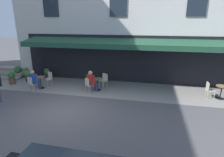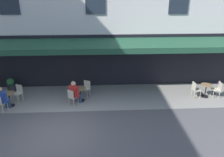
{
  "view_description": "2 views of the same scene",
  "coord_description": "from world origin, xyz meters",
  "px_view_note": "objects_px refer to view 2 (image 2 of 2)",
  "views": [
    {
      "loc": [
        -3.88,
        7.43,
        4.13
      ],
      "look_at": [
        -1.74,
        -2.72,
        0.88
      ],
      "focal_mm": 29.84,
      "sensor_mm": 36.0,
      "label": 1
    },
    {
      "loc": [
        -1.95,
        7.52,
        5.62
      ],
      "look_at": [
        -2.46,
        -2.52,
        1.45
      ],
      "focal_mm": 34.39,
      "sensor_mm": 36.0,
      "label": 2
    }
  ],
  "objects_px": {
    "cafe_chair_cream_kerbside": "(0,102)",
    "cafe_chair_cream_under_awning": "(18,92)",
    "cafe_chair_cream_by_window": "(72,96)",
    "cafe_table_streetside": "(81,93)",
    "potted_plant_by_steps": "(11,85)",
    "cafe_table_near_entrance": "(206,89)",
    "cafe_chair_cream_corner_left": "(195,88)",
    "cafe_table_mid_terrace": "(9,98)",
    "cafe_chair_cream_corner_right": "(86,87)",
    "cafe_chair_cream_facing_street": "(218,88)",
    "seated_patron_in_red": "(75,92)",
    "seated_companion_in_blue": "(2,98)"
  },
  "relations": [
    {
      "from": "cafe_table_streetside",
      "to": "cafe_chair_cream_by_window",
      "type": "distance_m",
      "value": 0.63
    },
    {
      "from": "cafe_chair_cream_kerbside",
      "to": "seated_companion_in_blue",
      "type": "bearing_deg",
      "value": -108.98
    },
    {
      "from": "cafe_chair_cream_corner_right",
      "to": "cafe_chair_cream_corner_left",
      "type": "bearing_deg",
      "value": 175.51
    },
    {
      "from": "potted_plant_by_steps",
      "to": "cafe_chair_cream_kerbside",
      "type": "bearing_deg",
      "value": 99.33
    },
    {
      "from": "potted_plant_by_steps",
      "to": "cafe_chair_cream_under_awning",
      "type": "bearing_deg",
      "value": 125.03
    },
    {
      "from": "cafe_table_near_entrance",
      "to": "seated_patron_in_red",
      "type": "bearing_deg",
      "value": 3.59
    },
    {
      "from": "cafe_chair_cream_facing_street",
      "to": "cafe_chair_cream_corner_right",
      "type": "relative_size",
      "value": 1.0
    },
    {
      "from": "cafe_chair_cream_facing_street",
      "to": "cafe_chair_cream_under_awning",
      "type": "height_order",
      "value": "same"
    },
    {
      "from": "cafe_table_streetside",
      "to": "seated_companion_in_blue",
      "type": "distance_m",
      "value": 3.85
    },
    {
      "from": "cafe_chair_cream_facing_street",
      "to": "potted_plant_by_steps",
      "type": "xyz_separation_m",
      "value": [
        11.82,
        -1.38,
        -0.16
      ]
    },
    {
      "from": "cafe_table_streetside",
      "to": "seated_companion_in_blue",
      "type": "xyz_separation_m",
      "value": [
        3.76,
        0.77,
        0.21
      ]
    },
    {
      "from": "cafe_table_near_entrance",
      "to": "potted_plant_by_steps",
      "type": "height_order",
      "value": "potted_plant_by_steps"
    },
    {
      "from": "cafe_chair_cream_corner_left",
      "to": "cafe_chair_cream_corner_right",
      "type": "distance_m",
      "value": 6.07
    },
    {
      "from": "seated_patron_in_red",
      "to": "seated_companion_in_blue",
      "type": "height_order",
      "value": "seated_patron_in_red"
    },
    {
      "from": "cafe_chair_cream_by_window",
      "to": "potted_plant_by_steps",
      "type": "distance_m",
      "value": 4.3
    },
    {
      "from": "cafe_chair_cream_facing_street",
      "to": "cafe_chair_cream_corner_left",
      "type": "xyz_separation_m",
      "value": [
        1.26,
        -0.03,
        0.0
      ]
    },
    {
      "from": "cafe_chair_cream_by_window",
      "to": "cafe_chair_cream_under_awning",
      "type": "bearing_deg",
      "value": -13.04
    },
    {
      "from": "cafe_table_near_entrance",
      "to": "cafe_chair_cream_kerbside",
      "type": "height_order",
      "value": "cafe_chair_cream_kerbside"
    },
    {
      "from": "cafe_chair_cream_corner_left",
      "to": "cafe_table_mid_terrace",
      "type": "bearing_deg",
      "value": 2.71
    },
    {
      "from": "cafe_table_near_entrance",
      "to": "seated_companion_in_blue",
      "type": "bearing_deg",
      "value": 4.8
    },
    {
      "from": "cafe_chair_cream_corner_right",
      "to": "cafe_table_mid_terrace",
      "type": "bearing_deg",
      "value": 13.63
    },
    {
      "from": "cafe_table_mid_terrace",
      "to": "cafe_table_streetside",
      "type": "distance_m",
      "value": 3.65
    },
    {
      "from": "cafe_chair_cream_facing_street",
      "to": "cafe_table_mid_terrace",
      "type": "xyz_separation_m",
      "value": [
        11.22,
        0.44,
        -0.06
      ]
    },
    {
      "from": "potted_plant_by_steps",
      "to": "cafe_table_mid_terrace",
      "type": "bearing_deg",
      "value": 108.33
    },
    {
      "from": "seated_patron_in_red",
      "to": "cafe_table_mid_terrace",
      "type": "bearing_deg",
      "value": 0.91
    },
    {
      "from": "seated_companion_in_blue",
      "to": "cafe_chair_cream_kerbside",
      "type": "bearing_deg",
      "value": 71.02
    },
    {
      "from": "cafe_chair_cream_corner_left",
      "to": "cafe_chair_cream_by_window",
      "type": "relative_size",
      "value": 1.0
    },
    {
      "from": "cafe_chair_cream_facing_street",
      "to": "cafe_table_mid_terrace",
      "type": "relative_size",
      "value": 1.21
    },
    {
      "from": "cafe_chair_cream_under_awning",
      "to": "cafe_table_streetside",
      "type": "distance_m",
      "value": 3.36
    },
    {
      "from": "cafe_table_mid_terrace",
      "to": "cafe_chair_cream_corner_right",
      "type": "height_order",
      "value": "cafe_chair_cream_corner_right"
    },
    {
      "from": "cafe_chair_cream_by_window",
      "to": "cafe_table_streetside",
      "type": "bearing_deg",
      "value": -128.61
    },
    {
      "from": "seated_companion_in_blue",
      "to": "cafe_table_streetside",
      "type": "bearing_deg",
      "value": -168.39
    },
    {
      "from": "cafe_chair_cream_corner_left",
      "to": "cafe_table_mid_terrace",
      "type": "height_order",
      "value": "cafe_chair_cream_corner_left"
    },
    {
      "from": "cafe_chair_cream_facing_street",
      "to": "cafe_chair_cream_kerbside",
      "type": "bearing_deg",
      "value": 5.17
    },
    {
      "from": "cafe_chair_cream_corner_right",
      "to": "seated_companion_in_blue",
      "type": "distance_m",
      "value": 4.26
    },
    {
      "from": "cafe_table_streetside",
      "to": "cafe_chair_cream_corner_right",
      "type": "xyz_separation_m",
      "value": [
        -0.28,
        -0.57,
        0.06
      ]
    },
    {
      "from": "cafe_chair_cream_under_awning",
      "to": "seated_companion_in_blue",
      "type": "height_order",
      "value": "seated_companion_in_blue"
    },
    {
      "from": "cafe_table_near_entrance",
      "to": "cafe_chair_cream_kerbside",
      "type": "bearing_deg",
      "value": 5.84
    },
    {
      "from": "cafe_table_mid_terrace",
      "to": "cafe_chair_cream_kerbside",
      "type": "relative_size",
      "value": 0.82
    },
    {
      "from": "cafe_chair_cream_corner_left",
      "to": "potted_plant_by_steps",
      "type": "distance_m",
      "value": 10.65
    },
    {
      "from": "cafe_chair_cream_corner_left",
      "to": "cafe_chair_cream_kerbside",
      "type": "distance_m",
      "value": 10.22
    },
    {
      "from": "cafe_table_near_entrance",
      "to": "cafe_chair_cream_corner_right",
      "type": "relative_size",
      "value": 0.82
    },
    {
      "from": "cafe_table_mid_terrace",
      "to": "seated_patron_in_red",
      "type": "height_order",
      "value": "seated_patron_in_red"
    },
    {
      "from": "cafe_chair_cream_corner_left",
      "to": "cafe_table_streetside",
      "type": "relative_size",
      "value": 1.21
    },
    {
      "from": "cafe_chair_cream_kerbside",
      "to": "cafe_chair_cream_under_awning",
      "type": "relative_size",
      "value": 1.0
    },
    {
      "from": "cafe_table_streetside",
      "to": "cafe_chair_cream_by_window",
      "type": "xyz_separation_m",
      "value": [
        0.39,
        0.49,
        0.06
      ]
    },
    {
      "from": "cafe_table_near_entrance",
      "to": "seated_patron_in_red",
      "type": "distance_m",
      "value": 7.24
    },
    {
      "from": "cafe_chair_cream_kerbside",
      "to": "cafe_chair_cream_under_awning",
      "type": "distance_m",
      "value": 1.26
    },
    {
      "from": "cafe_chair_cream_facing_street",
      "to": "seated_patron_in_red",
      "type": "xyz_separation_m",
      "value": [
        7.85,
        0.38,
        0.16
      ]
    },
    {
      "from": "seated_patron_in_red",
      "to": "cafe_chair_cream_under_awning",
      "type": "bearing_deg",
      "value": -9.47
    }
  ]
}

